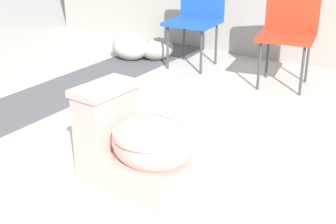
% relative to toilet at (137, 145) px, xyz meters
% --- Properties ---
extents(ground_plane, '(14.00, 14.00, 0.00)m').
position_rel_toilet_xyz_m(ground_plane, '(-0.07, -0.04, -0.22)').
color(ground_plane, '#A8A59E').
extents(gravel_strip, '(0.56, 8.00, 0.01)m').
position_rel_toilet_xyz_m(gravel_strip, '(-1.34, 0.46, -0.21)').
color(gravel_strip, '#4C4C51').
rests_on(gravel_strip, ground).
extents(toilet, '(0.65, 0.42, 0.52)m').
position_rel_toilet_xyz_m(toilet, '(0.00, 0.00, 0.00)').
color(toilet, '#E09E93').
rests_on(toilet, ground).
extents(folding_chair_left, '(0.48, 0.48, 0.83)m').
position_rel_toilet_xyz_m(folding_chair_left, '(-0.83, 2.06, 0.29)').
color(folding_chair_left, '#1947B2').
rests_on(folding_chair_left, ground).
extents(folding_chair_middle, '(0.51, 0.51, 0.83)m').
position_rel_toilet_xyz_m(folding_chair_middle, '(0.08, 2.00, 0.29)').
color(folding_chair_middle, red).
rests_on(folding_chair_middle, ground).
extents(boulder_near, '(0.40, 0.43, 0.22)m').
position_rel_toilet_xyz_m(boulder_near, '(-1.23, 1.97, -0.11)').
color(boulder_near, gray).
rests_on(boulder_near, ground).
extents(boulder_far, '(0.46, 0.41, 0.25)m').
position_rel_toilet_xyz_m(boulder_far, '(-1.45, 1.83, -0.09)').
color(boulder_far, '#B7B2AD').
rests_on(boulder_far, ground).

